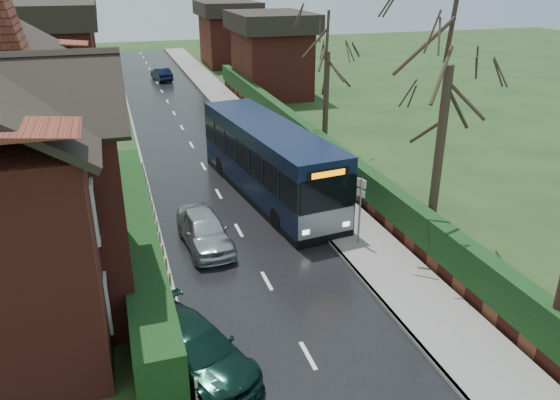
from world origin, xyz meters
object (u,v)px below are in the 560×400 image
object	(u,v)px
bus	(269,162)
bus_stop_sign	(360,202)
car_silver	(204,230)
car_green	(197,349)

from	to	relation	value
bus	bus_stop_sign	size ratio (longest dim) A/B	4.09
car_silver	car_green	bearing A→B (deg)	-105.86
car_silver	bus_stop_sign	bearing A→B (deg)	-21.02
car_silver	bus_stop_sign	size ratio (longest dim) A/B	1.45
bus	car_silver	size ratio (longest dim) A/B	2.81
bus_stop_sign	bus	bearing A→B (deg)	86.19
bus	bus_stop_sign	distance (m)	6.03
car_green	bus_stop_sign	world-z (taller)	bus_stop_sign
car_silver	bus_stop_sign	world-z (taller)	bus_stop_sign
bus	car_green	size ratio (longest dim) A/B	2.65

